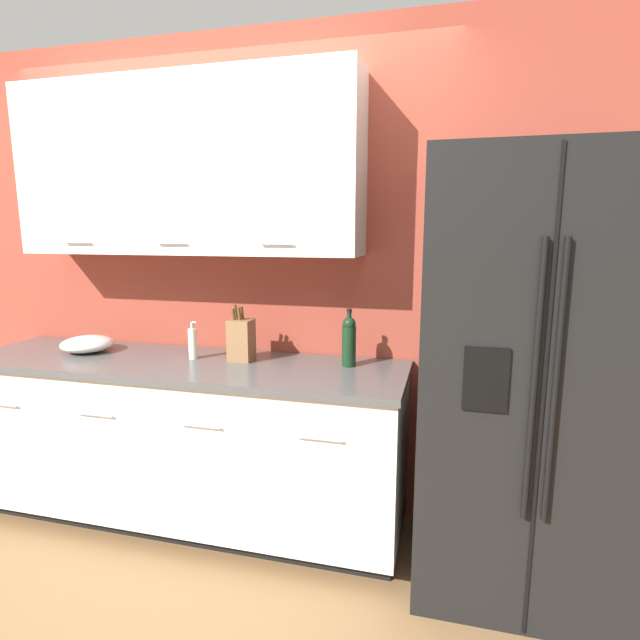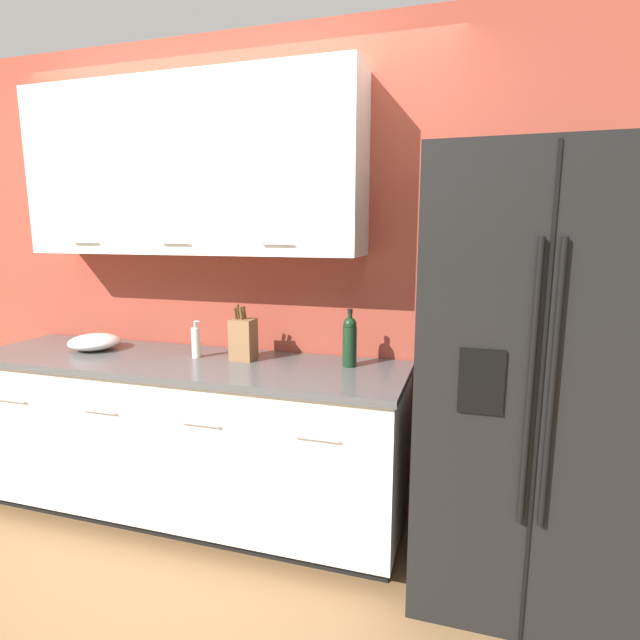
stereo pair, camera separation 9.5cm
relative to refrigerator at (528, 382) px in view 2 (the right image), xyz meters
name	(u,v)px [view 2 (the right image)]	position (x,y,z in m)	size (l,w,h in m)	color
ground_plane	(121,614)	(-1.57, -0.69, -0.94)	(14.00, 14.00, 0.00)	olive
wall_back	(220,249)	(-1.61, 0.34, 0.53)	(10.00, 0.39, 2.60)	#993D2D
counter_unit	(187,438)	(-1.69, 0.05, -0.48)	(2.37, 0.64, 0.90)	black
refrigerator	(528,382)	(0.00, 0.00, 0.00)	(0.88, 0.75, 1.88)	black
knife_block	(243,339)	(-1.38, 0.14, 0.07)	(0.12, 0.11, 0.29)	olive
wine_bottle	(350,340)	(-0.81, 0.17, 0.09)	(0.07, 0.07, 0.29)	black
soap_dispenser	(196,342)	(-1.64, 0.10, 0.04)	(0.05, 0.05, 0.20)	silver
mixing_bowl	(95,342)	(-2.29, 0.10, 0.00)	(0.28, 0.28, 0.09)	white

